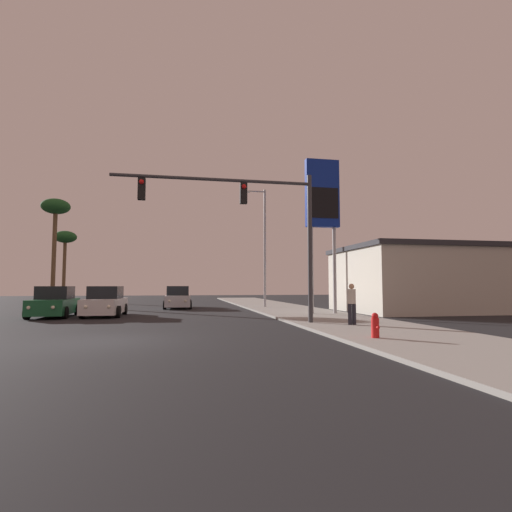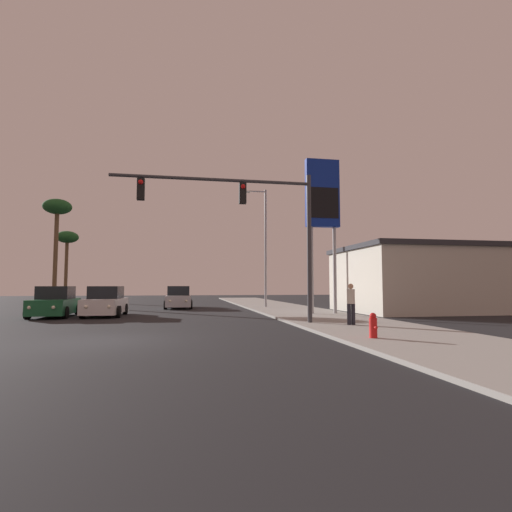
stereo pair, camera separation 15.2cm
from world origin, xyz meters
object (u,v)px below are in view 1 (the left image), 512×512
street_lamp (263,241)px  palm_tree_mid (55,213)px  car_white (105,303)px  car_silver (178,298)px  fire_hydrant (375,326)px  pedestrian_on_sidewalk (352,302)px  gas_station_sign (322,202)px  palm_tree_far (65,240)px  car_green (54,303)px  traffic_light_mast (254,214)px

street_lamp → palm_tree_mid: bearing=156.8°
car_white → street_lamp: street_lamp is taller
car_silver → palm_tree_mid: bearing=-29.7°
fire_hydrant → palm_tree_mid: bearing=123.1°
car_white → pedestrian_on_sidewalk: bearing=145.0°
gas_station_sign → palm_tree_mid: 24.26m
car_silver → palm_tree_mid: (-10.62, 6.10, 7.31)m
car_silver → palm_tree_far: 21.20m
car_silver → fire_hydrant: 20.46m
street_lamp → car_silver: bearing=169.5°
car_silver → fire_hydrant: car_silver is taller
fire_hydrant → palm_tree_mid: 31.51m
car_green → car_white: 2.61m
car_white → street_lamp: size_ratio=0.48×
pedestrian_on_sidewalk → gas_station_sign: bearing=79.6°
traffic_light_mast → street_lamp: size_ratio=0.95×
car_white → gas_station_sign: (12.26, -1.78, 5.86)m
palm_tree_far → traffic_light_mast: bearing=-62.7°
gas_station_sign → pedestrian_on_sidewalk: gas_station_sign is taller
gas_station_sign → traffic_light_mast: bearing=-134.1°
fire_hydrant → street_lamp: bearing=89.0°
car_silver → palm_tree_mid: size_ratio=0.46×
fire_hydrant → palm_tree_far: 40.63m
traffic_light_mast → gas_station_sign: size_ratio=0.95×
car_white → traffic_light_mast: 10.82m
car_green → pedestrian_on_sidewalk: pedestrian_on_sidewalk is taller
car_green → car_white: (2.61, 0.15, 0.00)m
traffic_light_mast → gas_station_sign: 7.49m
gas_station_sign → pedestrian_on_sidewalk: 8.69m
fire_hydrant → car_silver: bearing=107.2°
traffic_light_mast → fire_hydrant: traffic_light_mast is taller
car_green → palm_tree_far: bearing=-78.1°
street_lamp → fire_hydrant: (-0.32, -18.35, -4.63)m
palm_tree_far → car_green: bearing=-76.0°
street_lamp → palm_tree_far: (-18.82, 17.28, 1.61)m
street_lamp → fire_hydrant: street_lamp is taller
car_silver → palm_tree_mid: 14.26m
car_green → palm_tree_mid: size_ratio=0.47×
fire_hydrant → palm_tree_far: bearing=117.4°
gas_station_sign → palm_tree_mid: palm_tree_mid is taller
car_silver → palm_tree_far: bearing=-52.1°
car_green → pedestrian_on_sidewalk: bearing=147.0°
car_white → gas_station_sign: gas_station_sign is taller
car_green → pedestrian_on_sidewalk: size_ratio=2.60×
pedestrian_on_sidewalk → palm_tree_mid: 28.86m
palm_tree_far → car_white: bearing=-70.0°
palm_tree_far → pedestrian_on_sidewalk: bearing=-58.3°
car_white → traffic_light_mast: size_ratio=0.51×
car_green → palm_tree_far: palm_tree_far is taller
car_green → street_lamp: 15.00m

